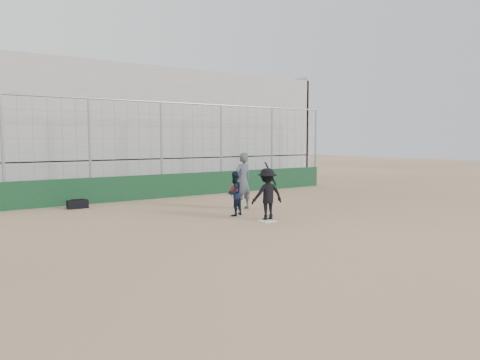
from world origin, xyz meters
TOP-DOWN VIEW (x-y plane):
  - ground at (0.00, 0.00)m, footprint 90.00×90.00m
  - home_plate at (0.00, 0.00)m, footprint 0.44×0.44m
  - backstop at (0.00, 7.00)m, footprint 18.10×0.25m
  - bleachers at (0.00, 11.95)m, footprint 20.25×6.70m
  - batter_at_plate at (0.15, 0.19)m, footprint 1.11×0.81m
  - catcher_crouched at (-0.21, 1.41)m, footprint 0.86×0.78m
  - umpire at (0.86, 2.43)m, footprint 0.80×0.59m
  - equipment_bag at (-3.82, 6.00)m, footprint 0.72×0.32m

SIDE VIEW (x-z plane):
  - ground at x=0.00m, z-range 0.00..0.00m
  - home_plate at x=0.00m, z-range 0.00..0.02m
  - equipment_bag at x=-3.82m, z-range -0.02..0.33m
  - catcher_crouched at x=-0.21m, z-range 0.00..0.99m
  - batter_at_plate at x=0.15m, z-range -0.08..1.67m
  - umpire at x=0.86m, z-range 0.00..1.80m
  - backstop at x=0.00m, z-range -1.06..2.98m
  - bleachers at x=0.00m, z-range -0.57..6.41m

